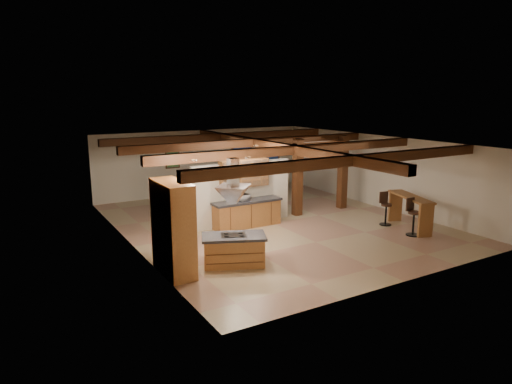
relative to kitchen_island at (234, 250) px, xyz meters
The scene contains 22 objects.
ground 4.23m from the kitchen_island, 42.88° to the left, with size 12.00×12.00×0.00m, color tan.
room_walls 4.42m from the kitchen_island, 42.88° to the left, with size 12.00×12.00×12.00m.
ceiling_beams 4.81m from the kitchen_island, 42.88° to the left, with size 10.00×12.00×0.28m.
timber_posts 6.65m from the kitchen_island, 31.06° to the left, with size 2.50×0.30×2.90m.
partition_wall 4.01m from the kitchen_island, 58.23° to the left, with size 3.80×0.18×2.20m, color beige.
pantry_cabinet 1.78m from the kitchen_island, behind, with size 0.67×1.60×2.40m.
back_counter 3.63m from the kitchen_island, 54.99° to the left, with size 2.50×0.66×0.94m.
upper_display_cabinet 4.05m from the kitchen_island, 56.73° to the left, with size 1.80×0.36×0.95m.
range_hood 1.36m from the kitchen_island, 26.57° to the left, with size 1.10×1.10×1.40m.
back_windows 10.63m from the kitchen_island, 56.22° to the left, with size 2.70×0.07×1.70m.
framed_art 9.03m from the kitchen_island, 79.81° to the left, with size 0.65×0.05×0.85m.
recessed_cans 2.67m from the kitchen_island, 59.42° to the left, with size 3.16×2.46×0.03m.
kitchen_island is the anchor object (origin of this frame).
dining_table 6.12m from the kitchen_island, 59.22° to the left, with size 1.90×1.06×0.67m, color #391C0E.
sofa 10.34m from the kitchen_island, 53.53° to the left, with size 2.18×0.85×0.64m, color black.
microwave 3.62m from the kitchen_island, 56.48° to the left, with size 0.38×0.26×0.21m, color silver.
bar_counter 6.74m from the kitchen_island, ahead, with size 1.21×2.23×1.14m.
side_table 10.65m from the kitchen_island, 50.54° to the left, with size 0.47×0.47×0.58m, color #391F0E.
table_lamp 10.66m from the kitchen_island, 50.54° to the left, with size 0.25×0.25×0.30m.
bar_stool_a 6.26m from the kitchen_island, ahead, with size 0.43×0.43×1.22m.
bar_stool_b 6.41m from the kitchen_island, ahead, with size 0.41×0.42×1.16m.
dining_chairs 6.12m from the kitchen_island, 59.22° to the left, with size 2.46×2.46×1.24m.
Camera 1 is at (-8.47, -13.18, 4.53)m, focal length 32.00 mm.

